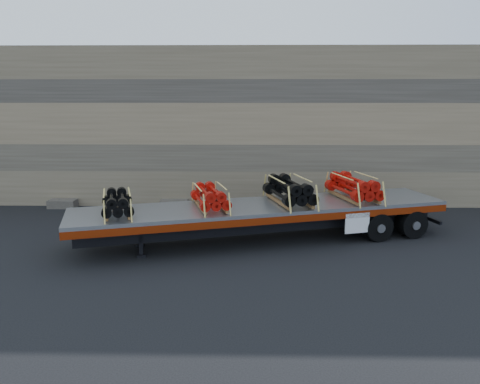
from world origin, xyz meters
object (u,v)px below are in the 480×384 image
object	(u,v)px
bundle_midrear	(289,191)
bundle_rear	(353,188)
bundle_front	(117,204)
trailer	(262,223)
bundle_midfront	(210,198)

from	to	relation	value
bundle_midrear	bundle_rear	bearing A→B (deg)	0.00
bundle_front	bundle_rear	xyz separation A→B (m)	(7.90, 2.31, 0.07)
bundle_front	bundle_rear	size ratio (longest dim) A/B	0.82
trailer	bundle_midrear	bearing A→B (deg)	0.00
bundle_front	bundle_midrear	xyz separation A→B (m)	(5.54, 1.62, 0.08)
trailer	bundle_midrear	distance (m)	1.44
trailer	bundle_front	world-z (taller)	bundle_front
trailer	bundle_front	distance (m)	4.90
bundle_front	bundle_midrear	size ratio (longest dim) A/B	0.80
bundle_midrear	bundle_rear	world-z (taller)	bundle_midrear
trailer	bundle_front	bearing A→B (deg)	180.00
bundle_midfront	bundle_midrear	bearing A→B (deg)	0.00
bundle_midfront	trailer	bearing A→B (deg)	-0.00
bundle_midfront	bundle_rear	world-z (taller)	bundle_rear
bundle_front	trailer	bearing A→B (deg)	0.00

